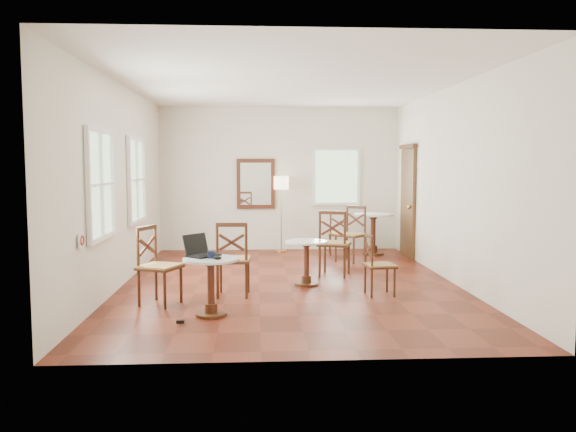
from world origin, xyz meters
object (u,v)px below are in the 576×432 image
object	(u,v)px
cafe_table_near	(211,280)
water_glass	(213,255)
laptop	(200,251)
cafe_table_back	(373,229)
power_adapter	(180,322)
chair_back_a	(338,233)
floor_lamp	(281,188)
chair_back_b	(351,234)
mouse	(217,258)
chair_near_b	(158,266)
chair_mid_a	(334,243)
cafe_table_mid	(306,258)
chair_near_a	(233,259)
navy_mug	(211,254)
chair_mid_b	(378,265)

from	to	relation	value
cafe_table_near	water_glass	size ratio (longest dim) A/B	8.11
cafe_table_near	laptop	xyz separation A→B (m)	(-0.14, 0.18, 0.33)
cafe_table_back	power_adapter	distance (m)	5.83
chair_back_a	floor_lamp	size ratio (longest dim) A/B	0.56
chair_back_b	power_adapter	xyz separation A→B (m)	(-2.64, -4.06, -0.50)
mouse	chair_near_b	bearing A→B (deg)	130.54
laptop	water_glass	world-z (taller)	laptop
chair_near_b	chair_mid_a	bearing A→B (deg)	-30.58
water_glass	floor_lamp	bearing A→B (deg)	78.36
chair_near_b	cafe_table_mid	bearing A→B (deg)	-37.59
power_adapter	cafe_table_mid	bearing A→B (deg)	50.92
power_adapter	water_glass	bearing A→B (deg)	40.63
chair_near_a	navy_mug	distance (m)	1.07
cafe_table_near	water_glass	world-z (taller)	water_glass
chair_near_a	chair_back_b	bearing A→B (deg)	-124.54
chair_back_a	power_adapter	bearing A→B (deg)	66.80
chair_near_b	power_adapter	xyz separation A→B (m)	(0.39, -0.91, -0.49)
mouse	navy_mug	xyz separation A→B (m)	(-0.08, 0.10, 0.02)
chair_back_a	navy_mug	size ratio (longest dim) A/B	7.91
cafe_table_mid	navy_mug	xyz separation A→B (m)	(-1.29, -1.68, 0.32)
power_adapter	laptop	bearing A→B (deg)	68.93
chair_mid_b	chair_back_b	bearing A→B (deg)	-7.01
cafe_table_back	power_adapter	world-z (taller)	cafe_table_back
chair_back_b	navy_mug	bearing A→B (deg)	-80.22
chair_back_b	chair_back_a	bearing A→B (deg)	140.07
chair_near_b	navy_mug	bearing A→B (deg)	-105.62
cafe_table_near	chair_mid_a	bearing A→B (deg)	53.02
chair_near_a	navy_mug	size ratio (longest dim) A/B	9.32
navy_mug	water_glass	distance (m)	0.03
floor_lamp	mouse	world-z (taller)	floor_lamp
chair_back_b	laptop	world-z (taller)	chair_back_b
chair_near_a	navy_mug	bearing A→B (deg)	80.82
cafe_table_near	chair_back_a	bearing A→B (deg)	64.42
chair_near_b	laptop	xyz separation A→B (m)	(0.58, -0.43, 0.26)
chair_mid_a	chair_back_b	world-z (taller)	chair_mid_a
chair_mid_b	power_adapter	bearing A→B (deg)	111.49
cafe_table_back	chair_near_a	size ratio (longest dim) A/B	0.80
cafe_table_back	mouse	bearing A→B (deg)	-121.12
chair_mid_a	chair_back_a	distance (m)	2.21
chair_mid_b	chair_near_a	bearing A→B (deg)	83.30
cafe_table_back	chair_mid_b	distance (m)	3.62
cafe_table_near	mouse	xyz separation A→B (m)	(0.08, -0.10, 0.29)
chair_near_b	chair_near_a	bearing A→B (deg)	-41.65
chair_near_a	water_glass	size ratio (longest dim) A/B	11.99
chair_back_a	mouse	size ratio (longest dim) A/B	8.13
laptop	water_glass	distance (m)	0.25
cafe_table_near	chair_near_b	world-z (taller)	chair_near_b
cafe_table_back	chair_near_a	bearing A→B (deg)	-127.20
mouse	cafe_table_near	bearing A→B (deg)	122.73
cafe_table_mid	chair_back_b	xyz separation A→B (m)	(1.02, 2.07, 0.10)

